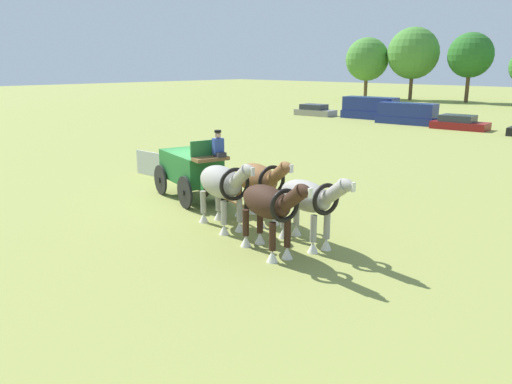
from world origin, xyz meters
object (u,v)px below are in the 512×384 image
at_px(draft_horse_lead_off, 269,205).
at_px(draft_horse_lead_near, 309,199).
at_px(parked_vehicle_a, 315,111).
at_px(draft_horse_rear_near, 259,181).
at_px(show_wagon, 192,169).
at_px(parked_vehicle_d, 459,123).
at_px(parked_vehicle_c, 407,114).
at_px(draft_horse_rear_off, 222,184).
at_px(parked_vehicle_b, 370,108).

bearing_deg(draft_horse_lead_off, draft_horse_lead_near, 75.50).
bearing_deg(parked_vehicle_a, draft_horse_rear_near, -55.53).
height_order(show_wagon, parked_vehicle_d, show_wagon).
distance_m(parked_vehicle_a, parked_vehicle_d, 14.87).
xyz_separation_m(show_wagon, parked_vehicle_c, (-6.07, 28.29, -0.31)).
bearing_deg(draft_horse_rear_off, parked_vehicle_d, 99.18).
height_order(show_wagon, draft_horse_rear_off, show_wagon).
bearing_deg(parked_vehicle_b, draft_horse_lead_off, -62.70).
bearing_deg(draft_horse_lead_off, draft_horse_rear_off, 165.58).
bearing_deg(draft_horse_rear_near, draft_horse_lead_off, -40.84).
bearing_deg(draft_horse_rear_off, draft_horse_rear_near, 75.33).
height_order(show_wagon, draft_horse_rear_near, show_wagon).
height_order(parked_vehicle_b, parked_vehicle_d, parked_vehicle_b).
bearing_deg(draft_horse_rear_near, parked_vehicle_c, 108.86).
distance_m(draft_horse_rear_near, draft_horse_rear_off, 1.30).
bearing_deg(parked_vehicle_c, draft_horse_lead_near, -67.18).
xyz_separation_m(parked_vehicle_c, parked_vehicle_d, (4.67, -0.38, -0.39)).
height_order(draft_horse_lead_off, parked_vehicle_a, draft_horse_lead_off).
bearing_deg(show_wagon, draft_horse_rear_near, -4.39).
bearing_deg(draft_horse_rear_off, draft_horse_lead_off, -14.42).
distance_m(show_wagon, parked_vehicle_d, 27.96).
bearing_deg(parked_vehicle_a, draft_horse_lead_near, -52.88).
bearing_deg(parked_vehicle_d, parked_vehicle_b, 168.13).
height_order(draft_horse_rear_near, draft_horse_rear_off, draft_horse_rear_off).
xyz_separation_m(draft_horse_lead_off, parked_vehicle_c, (-11.97, 30.49, -0.49)).
relative_size(draft_horse_rear_off, parked_vehicle_d, 0.69).
bearing_deg(draft_horse_rear_near, draft_horse_rear_off, -104.67).
bearing_deg(parked_vehicle_b, show_wagon, -70.39).
relative_size(parked_vehicle_b, parked_vehicle_d, 1.23).
relative_size(draft_horse_rear_near, parked_vehicle_d, 0.69).
relative_size(draft_horse_rear_off, parked_vehicle_c, 0.58).
height_order(draft_horse_rear_near, draft_horse_lead_near, draft_horse_rear_near).
distance_m(draft_horse_rear_near, draft_horse_lead_near, 2.62).
bearing_deg(parked_vehicle_b, draft_horse_lead_near, -61.29).
bearing_deg(draft_horse_rear_off, draft_horse_lead_near, 11.94).
xyz_separation_m(show_wagon, draft_horse_rear_off, (3.37, -1.54, 0.22)).
distance_m(draft_horse_lead_off, parked_vehicle_c, 32.76).
bearing_deg(draft_horse_rear_near, parked_vehicle_b, 115.43).
bearing_deg(parked_vehicle_a, draft_horse_lead_off, -54.42).
xyz_separation_m(draft_horse_lead_near, parked_vehicle_c, (-12.30, 29.23, -0.48)).
distance_m(show_wagon, draft_horse_rear_near, 3.71).
xyz_separation_m(draft_horse_rear_near, parked_vehicle_d, (-5.09, 28.20, -0.88)).
xyz_separation_m(parked_vehicle_b, parked_vehicle_c, (4.57, -1.56, -0.11)).
bearing_deg(parked_vehicle_b, draft_horse_rear_off, -65.96).
relative_size(parked_vehicle_b, parked_vehicle_c, 1.03).
distance_m(draft_horse_rear_off, draft_horse_lead_near, 2.93).
height_order(draft_horse_rear_off, draft_horse_lead_off, draft_horse_rear_off).
bearing_deg(draft_horse_lead_near, draft_horse_rear_off, -168.06).
xyz_separation_m(parked_vehicle_a, parked_vehicle_b, (5.60, 1.10, 0.50)).
distance_m(show_wagon, parked_vehicle_b, 31.70).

